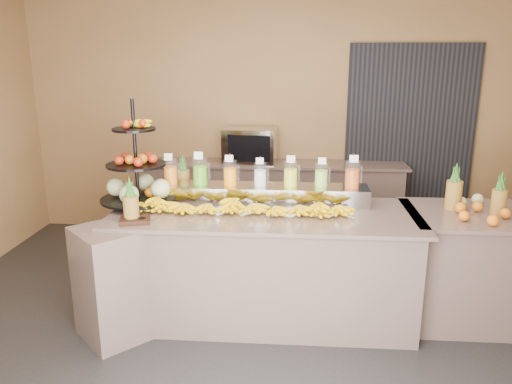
# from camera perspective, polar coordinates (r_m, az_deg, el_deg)

# --- Properties ---
(ground) EXTENTS (6.00, 6.00, 0.00)m
(ground) POSITION_cam_1_polar(r_m,az_deg,el_deg) (4.18, 0.70, -15.84)
(ground) COLOR black
(ground) RESTS_ON ground
(room_envelope) EXTENTS (6.04, 5.02, 2.82)m
(room_envelope) POSITION_cam_1_polar(r_m,az_deg,el_deg) (4.36, 3.96, 11.55)
(room_envelope) COLOR brown
(room_envelope) RESTS_ON ground
(buffet_counter) EXTENTS (2.75, 1.25, 0.93)m
(buffet_counter) POSITION_cam_1_polar(r_m,az_deg,el_deg) (4.20, -0.64, -8.49)
(buffet_counter) COLOR gray
(buffet_counter) RESTS_ON ground
(right_counter) EXTENTS (1.08, 0.88, 0.93)m
(right_counter) POSITION_cam_1_polar(r_m,az_deg,el_deg) (4.56, 23.13, -7.78)
(right_counter) COLOR gray
(right_counter) RESTS_ON ground
(back_ledge) EXTENTS (3.10, 0.55, 0.93)m
(back_ledge) POSITION_cam_1_polar(r_m,az_deg,el_deg) (6.06, 2.07, -0.89)
(back_ledge) COLOR gray
(back_ledge) RESTS_ON ground
(pitcher_tray) EXTENTS (1.85, 0.30, 0.15)m
(pitcher_tray) POSITION_cam_1_polar(r_m,az_deg,el_deg) (4.31, 0.48, -0.22)
(pitcher_tray) COLOR gray
(pitcher_tray) RESTS_ON buffet_counter
(juice_pitcher_orange_a) EXTENTS (0.12, 0.12, 0.29)m
(juice_pitcher_orange_a) POSITION_cam_1_polar(r_m,az_deg,el_deg) (4.39, -9.74, 2.17)
(juice_pitcher_orange_a) COLOR silver
(juice_pitcher_orange_a) RESTS_ON pitcher_tray
(juice_pitcher_green) EXTENTS (0.13, 0.13, 0.31)m
(juice_pitcher_green) POSITION_cam_1_polar(r_m,az_deg,el_deg) (4.33, -6.40, 2.21)
(juice_pitcher_green) COLOR silver
(juice_pitcher_green) RESTS_ON pitcher_tray
(juice_pitcher_orange_b) EXTENTS (0.12, 0.12, 0.28)m
(juice_pitcher_orange_b) POSITION_cam_1_polar(r_m,az_deg,el_deg) (4.29, -2.98, 2.05)
(juice_pitcher_orange_b) COLOR silver
(juice_pitcher_orange_b) RESTS_ON pitcher_tray
(juice_pitcher_milk) EXTENTS (0.11, 0.11, 0.26)m
(juice_pitcher_milk) POSITION_cam_1_polar(r_m,az_deg,el_deg) (4.27, 0.48, 1.90)
(juice_pitcher_milk) COLOR silver
(juice_pitcher_milk) RESTS_ON pitcher_tray
(juice_pitcher_lemon) EXTENTS (0.12, 0.12, 0.29)m
(juice_pitcher_lemon) POSITION_cam_1_polar(r_m,az_deg,el_deg) (4.26, 3.97, 1.94)
(juice_pitcher_lemon) COLOR silver
(juice_pitcher_lemon) RESTS_ON pitcher_tray
(juice_pitcher_lime) EXTENTS (0.11, 0.12, 0.27)m
(juice_pitcher_lime) POSITION_cam_1_polar(r_m,az_deg,el_deg) (4.27, 7.47, 1.81)
(juice_pitcher_lime) COLOR silver
(juice_pitcher_lime) RESTS_ON pitcher_tray
(juice_pitcher_orange_c) EXTENTS (0.12, 0.13, 0.30)m
(juice_pitcher_orange_c) POSITION_cam_1_polar(r_m,az_deg,el_deg) (4.29, 10.94, 1.84)
(juice_pitcher_orange_c) COLOR silver
(juice_pitcher_orange_c) RESTS_ON pitcher_tray
(banana_heap) EXTENTS (1.86, 0.17, 0.15)m
(banana_heap) POSITION_cam_1_polar(r_m,az_deg,el_deg) (4.04, -1.94, -1.54)
(banana_heap) COLOR yellow
(banana_heap) RESTS_ON buffet_counter
(fruit_stand) EXTENTS (0.79, 0.79, 0.89)m
(fruit_stand) POSITION_cam_1_polar(r_m,az_deg,el_deg) (4.32, -12.90, 1.50)
(fruit_stand) COLOR black
(fruit_stand) RESTS_ON buffet_counter
(condiment_caddy) EXTENTS (0.26, 0.21, 0.03)m
(condiment_caddy) POSITION_cam_1_polar(r_m,az_deg,el_deg) (3.92, -13.69, -3.16)
(condiment_caddy) COLOR black
(condiment_caddy) RESTS_ON buffet_counter
(pineapple_left_a) EXTENTS (0.12, 0.12, 0.36)m
(pineapple_left_a) POSITION_cam_1_polar(r_m,az_deg,el_deg) (3.92, -14.11, -1.47)
(pineapple_left_a) COLOR brown
(pineapple_left_a) RESTS_ON buffet_counter
(pineapple_left_b) EXTENTS (0.12, 0.12, 0.38)m
(pineapple_left_b) POSITION_cam_1_polar(r_m,az_deg,el_deg) (4.61, -8.29, 1.48)
(pineapple_left_b) COLOR brown
(pineapple_left_b) RESTS_ON buffet_counter
(right_fruit_pile) EXTENTS (0.45, 0.43, 0.24)m
(right_fruit_pile) POSITION_cam_1_polar(r_m,az_deg,el_deg) (4.35, 23.95, -1.44)
(right_fruit_pile) COLOR brown
(right_fruit_pile) RESTS_ON right_counter
(oven_warmer) EXTENTS (0.65, 0.48, 0.41)m
(oven_warmer) POSITION_cam_1_polar(r_m,az_deg,el_deg) (5.93, -0.63, 5.37)
(oven_warmer) COLOR gray
(oven_warmer) RESTS_ON back_ledge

